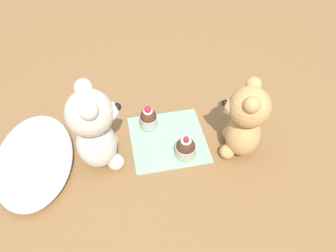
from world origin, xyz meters
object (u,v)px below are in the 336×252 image
at_px(cupcake_near_tan_bear, 186,148).
at_px(teddy_bear_tan, 245,121).
at_px(teddy_bear_cream, 95,129).
at_px(cupcake_near_cream_bear, 148,118).
at_px(teaspoon, 240,119).

bearing_deg(cupcake_near_tan_bear, teddy_bear_tan, -93.14).
distance_m(teddy_bear_cream, cupcake_near_tan_bear, 0.24).
relative_size(teddy_bear_tan, cupcake_near_cream_bear, 3.01).
height_order(teddy_bear_tan, teaspoon, teddy_bear_tan).
height_order(cupcake_near_cream_bear, teaspoon, cupcake_near_cream_bear).
distance_m(cupcake_near_cream_bear, cupcake_near_tan_bear, 0.15).
relative_size(teddy_bear_tan, cupcake_near_tan_bear, 3.29).
bearing_deg(teddy_bear_tan, cupcake_near_cream_bear, -95.53).
height_order(cupcake_near_cream_bear, cupcake_near_tan_bear, cupcake_near_cream_bear).
height_order(cupcake_near_tan_bear, teaspoon, cupcake_near_tan_bear).
distance_m(teddy_bear_tan, teaspoon, 0.16).
relative_size(cupcake_near_cream_bear, cupcake_near_tan_bear, 1.09).
bearing_deg(cupcake_near_cream_bear, teddy_bear_tan, -120.07).
bearing_deg(teddy_bear_cream, cupcake_near_cream_bear, -63.24).
bearing_deg(teaspoon, teddy_bear_cream, -121.50).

